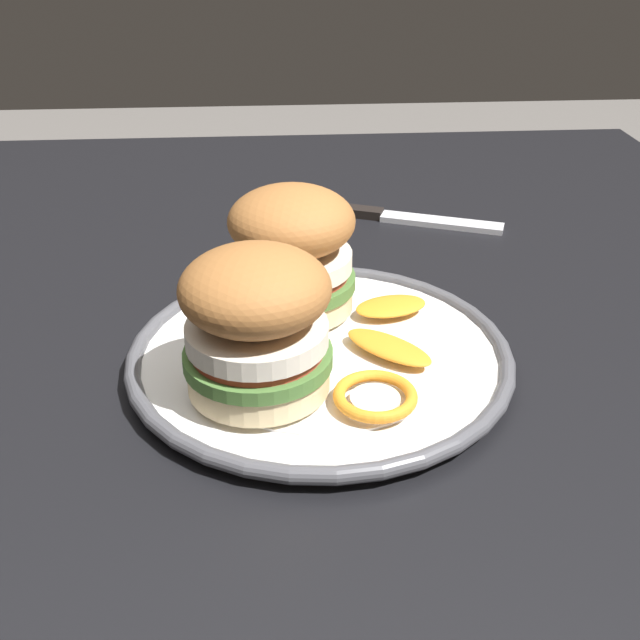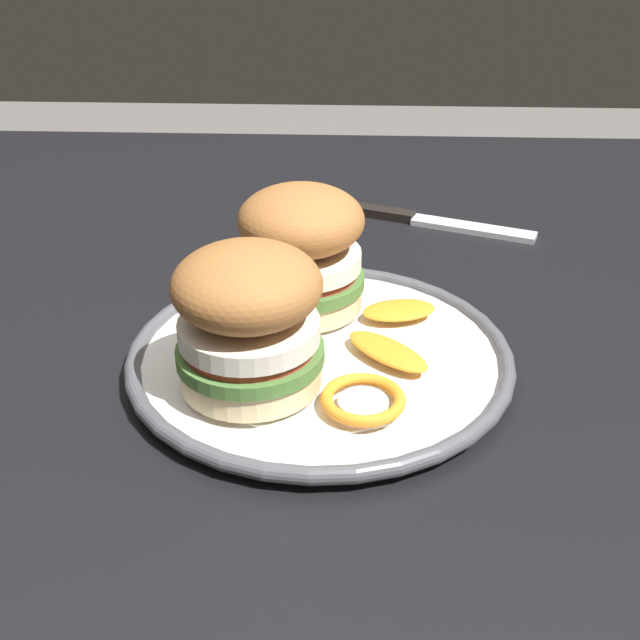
{
  "view_description": "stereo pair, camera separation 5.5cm",
  "coord_description": "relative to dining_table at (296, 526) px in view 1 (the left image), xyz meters",
  "views": [
    {
      "loc": [
        -0.41,
        0.01,
        1.08
      ],
      "look_at": [
        0.07,
        -0.02,
        0.8
      ],
      "focal_mm": 42.76,
      "sensor_mm": 36.0,
      "label": 1
    },
    {
      "loc": [
        -0.41,
        -0.04,
        1.08
      ],
      "look_at": [
        0.07,
        -0.02,
        0.8
      ],
      "focal_mm": 42.76,
      "sensor_mm": 36.0,
      "label": 2
    }
  ],
  "objects": [
    {
      "name": "sandwich_half_left",
      "position": [
        0.02,
        0.02,
        0.16
      ],
      "size": [
        0.12,
        0.12,
        0.1
      ],
      "color": "beige",
      "rests_on": "dinner_plate"
    },
    {
      "name": "orange_peel_strip_short",
      "position": [
        0.06,
        -0.07,
        0.11
      ],
      "size": [
        0.07,
        0.07,
        0.01
      ],
      "color": "orange",
      "rests_on": "dinner_plate"
    },
    {
      "name": "table_knife",
      "position": [
        0.36,
        -0.11,
        0.09
      ],
      "size": [
        0.1,
        0.21,
        0.01
      ],
      "color": "silver",
      "rests_on": "dining_table"
    },
    {
      "name": "orange_peel_curled",
      "position": [
        0.0,
        -0.05,
        0.11
      ],
      "size": [
        0.06,
        0.06,
        0.01
      ],
      "color": "orange",
      "rests_on": "dinner_plate"
    },
    {
      "name": "dinner_plate",
      "position": [
        0.07,
        -0.02,
        0.1
      ],
      "size": [
        0.29,
        0.29,
        0.02
      ],
      "color": "white",
      "rests_on": "dining_table"
    },
    {
      "name": "orange_peel_strip_long",
      "position": [
        0.12,
        -0.08,
        0.11
      ],
      "size": [
        0.05,
        0.07,
        0.01
      ],
      "color": "orange",
      "rests_on": "dinner_plate"
    },
    {
      "name": "dining_table",
      "position": [
        0.0,
        0.0,
        0.0
      ],
      "size": [
        1.39,
        1.03,
        0.76
      ],
      "color": "black",
      "rests_on": "ground"
    },
    {
      "name": "sandwich_half_right",
      "position": [
        0.14,
        -0.01,
        0.16
      ],
      "size": [
        0.12,
        0.12,
        0.1
      ],
      "color": "beige",
      "rests_on": "dinner_plate"
    }
  ]
}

